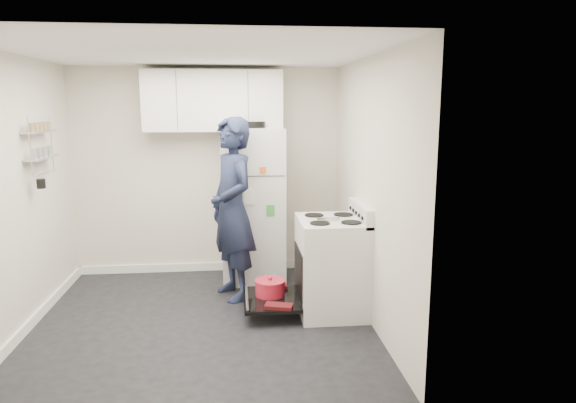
{
  "coord_description": "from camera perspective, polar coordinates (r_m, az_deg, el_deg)",
  "views": [
    {
      "loc": [
        0.35,
        -4.69,
        2.05
      ],
      "look_at": [
        0.89,
        0.6,
        1.05
      ],
      "focal_mm": 32.0,
      "sensor_mm": 36.0,
      "label": 1
    }
  ],
  "objects": [
    {
      "name": "wall_shelf_rack",
      "position": [
        5.51,
        -25.73,
        5.71
      ],
      "size": [
        0.14,
        0.6,
        0.61
      ],
      "color": "#B2B2B7",
      "rests_on": "room"
    },
    {
      "name": "room",
      "position": [
        4.8,
        -10.22,
        0.38
      ],
      "size": [
        3.21,
        3.21,
        2.51
      ],
      "color": "black",
      "rests_on": "ground"
    },
    {
      "name": "refrigerator",
      "position": [
        6.05,
        -3.9,
        -0.29
      ],
      "size": [
        0.72,
        0.74,
        1.87
      ],
      "color": "silver",
      "rests_on": "ground"
    },
    {
      "name": "electric_range",
      "position": [
        5.17,
        4.7,
        -7.21
      ],
      "size": [
        0.66,
        0.76,
        1.1
      ],
      "color": "silver",
      "rests_on": "ground"
    },
    {
      "name": "open_oven_door",
      "position": [
        5.22,
        -1.92,
        -10.16
      ],
      "size": [
        0.55,
        0.72,
        0.23
      ],
      "color": "black",
      "rests_on": "ground"
    },
    {
      "name": "upper_cabinets",
      "position": [
        6.12,
        -8.3,
        11.01
      ],
      "size": [
        1.6,
        0.33,
        0.7
      ],
      "primitive_type": "cube",
      "color": "silver",
      "rests_on": "room"
    },
    {
      "name": "person",
      "position": [
        5.45,
        -6.21,
        -0.86
      ],
      "size": [
        0.71,
        0.83,
        1.94
      ],
      "primitive_type": "imported",
      "rotation": [
        0.0,
        0.0,
        -1.16
      ],
      "color": "#191F38",
      "rests_on": "ground"
    }
  ]
}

